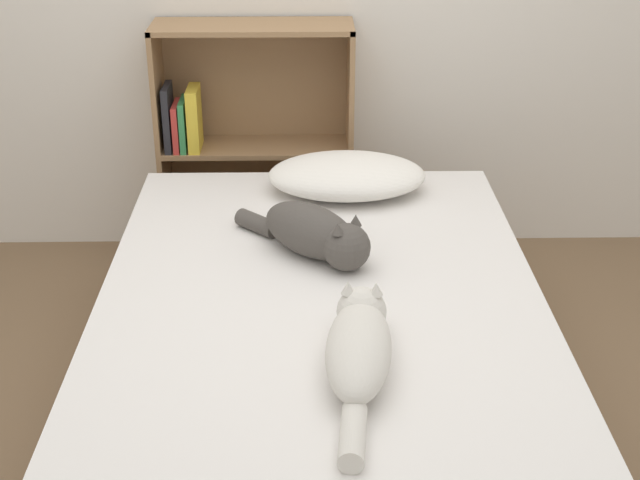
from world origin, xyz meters
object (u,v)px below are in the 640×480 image
(cat_light, at_px, (359,345))
(bookshelf, at_px, (250,140))
(pillow, at_px, (347,175))
(cat_dark, at_px, (317,234))
(bed, at_px, (321,367))

(cat_light, xyz_separation_m, bookshelf, (-0.35, 1.58, -0.05))
(pillow, xyz_separation_m, cat_dark, (-0.11, -0.49, 0.01))
(pillow, xyz_separation_m, cat_light, (-0.02, -1.08, -0.00))
(pillow, bearing_deg, bed, -98.23)
(cat_light, distance_m, cat_dark, 0.60)
(bed, relative_size, bookshelf, 1.93)
(cat_dark, relative_size, bookshelf, 0.43)
(pillow, xyz_separation_m, bookshelf, (-0.37, 0.50, -0.05))
(bed, relative_size, cat_dark, 4.46)
(bed, xyz_separation_m, cat_light, (0.09, -0.36, 0.31))
(bed, xyz_separation_m, bookshelf, (-0.26, 1.23, 0.26))
(cat_light, bearing_deg, cat_dark, 14.74)
(cat_light, bearing_deg, bookshelf, 18.15)
(bed, bearing_deg, bookshelf, 102.17)
(pillow, relative_size, bookshelf, 0.57)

